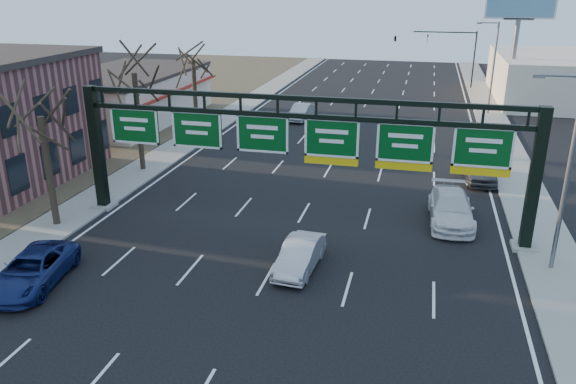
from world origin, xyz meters
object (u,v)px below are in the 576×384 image
(car_blue_suv, at_px, (32,270))
(car_white_wagon, at_px, (451,208))
(sign_gantry, at_px, (300,145))
(car_silver_sedan, at_px, (300,255))

(car_blue_suv, bearing_deg, car_white_wagon, 23.84)
(sign_gantry, distance_m, car_silver_sedan, 6.24)
(car_silver_sedan, bearing_deg, car_white_wagon, 50.85)
(sign_gantry, xyz_separation_m, car_white_wagon, (8.01, 2.61, -3.81))
(car_blue_suv, bearing_deg, car_silver_sedan, 11.94)
(sign_gantry, height_order, car_silver_sedan, sign_gantry)
(car_blue_suv, xyz_separation_m, car_white_wagon, (17.97, 11.53, 0.10))
(car_blue_suv, distance_m, car_white_wagon, 21.35)
(car_silver_sedan, distance_m, car_white_wagon, 10.08)
(sign_gantry, xyz_separation_m, car_silver_sedan, (1.10, -4.72, -3.93))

